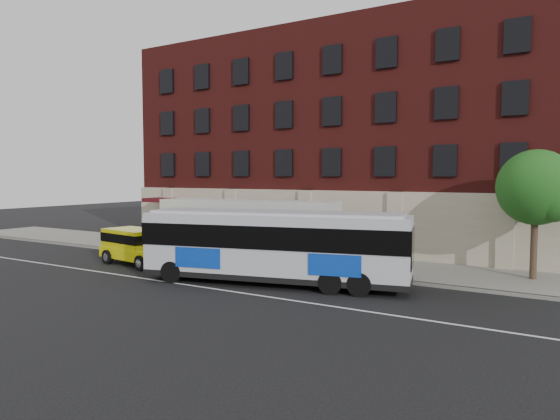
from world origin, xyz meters
The scene contains 10 objects.
ground centered at (0.00, 0.00, 0.00)m, with size 120.00×120.00×0.00m, color black.
sidewalk centered at (0.00, 9.00, 0.07)m, with size 60.00×6.00×0.15m, color gray.
kerb centered at (0.00, 6.00, 0.07)m, with size 60.00×0.25×0.15m, color gray.
lane_line centered at (0.00, 0.50, 0.01)m, with size 60.00×0.12×0.01m, color silver.
building centered at (-0.01, 16.92, 7.58)m, with size 30.00×12.10×15.00m.
sign_pole centered at (-8.50, 6.15, 1.45)m, with size 0.30×0.20×2.50m.
street_tree centered at (13.54, 9.48, 4.41)m, with size 3.60×3.60×6.20m.
city_bus centered at (3.10, 2.73, 1.90)m, with size 12.83×5.48×3.44m.
yellow_suv centered at (-6.50, 3.15, 1.16)m, with size 5.41×2.89×2.02m.
shipping_container centered at (-1.49, 7.12, 1.80)m, with size 11.13×3.50×3.65m.
Camera 1 is at (15.06, -16.88, 5.11)m, focal length 31.75 mm.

